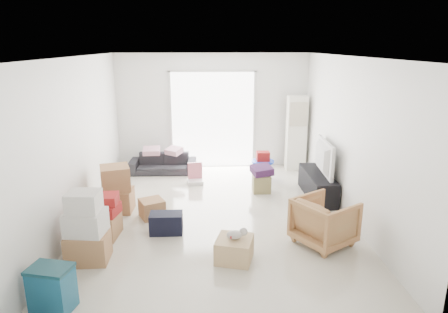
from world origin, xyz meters
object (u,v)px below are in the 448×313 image
ottoman (261,183)px  storage_bins (52,288)px  armchair (325,219)px  kids_table (263,160)px  ac_tower (296,133)px  wood_crate (234,249)px  television (318,170)px  tv_console (317,185)px  sofa (163,160)px

ottoman → storage_bins: bearing=-128.1°
armchair → kids_table: bearing=-23.0°
ac_tower → wood_crate: ac_tower is taller
ac_tower → armchair: bearing=-95.8°
television → storage_bins: bearing=133.1°
tv_console → wood_crate: tv_console is taller
tv_console → armchair: armchair is taller
wood_crate → sofa: bearing=109.1°
kids_table → ottoman: bearing=-99.5°
sofa → armchair: size_ratio=1.94×
ac_tower → storage_bins: 6.42m
armchair → kids_table: armchair is taller
tv_console → television: size_ratio=1.27×
sofa → kids_table: kids_table is taller
ac_tower → ottoman: size_ratio=4.95×
television → armchair: 1.96m
television → ottoman: 1.17m
television → sofa: 3.58m
sofa → ottoman: bearing=-30.9°
sofa → kids_table: bearing=-13.0°
tv_console → wood_crate: (-1.79, -2.32, -0.08)m
ac_tower → sofa: (-3.12, -0.15, -0.58)m
tv_console → armchair: bearing=-102.7°
tv_console → ottoman: bearing=163.1°
ottoman → armchair: bearing=-74.3°
ottoman → kids_table: (0.13, 0.76, 0.27)m
television → kids_table: 1.43m
sofa → storage_bins: sofa is taller
tv_console → kids_table: size_ratio=2.27×
storage_bins → wood_crate: (2.11, 0.98, -0.11)m
ac_tower → wood_crate: (-1.74, -4.12, -0.72)m
storage_bins → ottoman: storage_bins is taller
ac_tower → ottoman: (-1.01, -1.48, -0.70)m
storage_bins → kids_table: (2.97, 4.38, 0.18)m
storage_bins → kids_table: bearing=55.9°
ac_tower → sofa: size_ratio=1.15×
tv_console → television: bearing=0.0°
ac_tower → television: size_ratio=1.56×
ac_tower → tv_console: (0.05, -1.81, -0.64)m
sofa → storage_bins: bearing=-97.0°
sofa → television: bearing=-26.2°
ac_tower → storage_bins: (-3.85, -5.11, -0.61)m
television → ottoman: (-1.06, 0.32, -0.37)m
kids_table → television: bearing=-49.2°
sofa → ottoman: (2.11, -1.33, -0.12)m
sofa → ac_tower: bearing=4.2°
ottoman → wood_crate: bearing=-105.6°
armchair → wood_crate: bearing=74.1°
storage_bins → sofa: bearing=81.6°
armchair → kids_table: 3.03m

